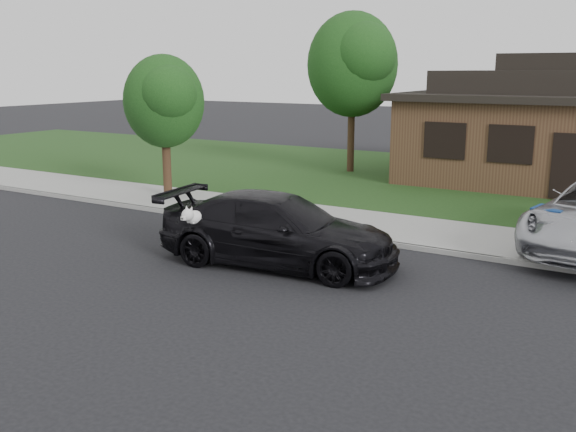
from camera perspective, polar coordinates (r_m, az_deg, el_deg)
The scene contains 8 objects.
ground at distance 13.35m, azimuth -0.86°, elevation -5.57°, with size 120.00×120.00×0.00m, color black.
sidewalk at distance 17.62m, azimuth 7.67°, elevation -0.89°, with size 60.00×3.00×0.12m, color gray.
curb at distance 16.29m, azimuth 5.59°, elevation -1.98°, with size 60.00×0.12×0.12m, color gray.
lawn at distance 25.04m, azimuth 14.91°, elevation 2.92°, with size 60.00×13.00×0.13m, color #193814.
sedan at distance 14.10m, azimuth -0.93°, elevation -1.25°, with size 5.59×2.84×1.56m.
recycling_bin at distance 15.54m, azimuth 22.12°, elevation -1.27°, with size 0.77×0.77×1.10m.
tree_0 at distance 26.08m, azimuth 5.98°, elevation 13.41°, with size 3.78×3.60×6.34m.
tree_2 at distance 21.21m, azimuth -10.87°, elevation 10.10°, with size 2.73×2.60×4.59m.
Camera 1 is at (6.63, -10.79, 4.24)m, focal length 40.00 mm.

